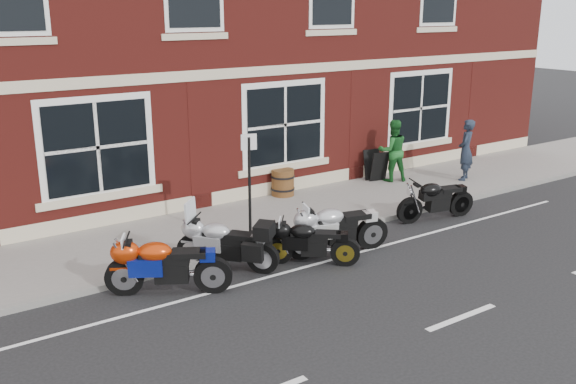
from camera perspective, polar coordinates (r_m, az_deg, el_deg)
name	(u,v)px	position (r m, az deg, el deg)	size (l,w,h in m)	color
ground	(347,260)	(13.17, 5.28, -6.08)	(80.00, 80.00, 0.00)	black
sidewalk	(268,219)	(15.43, -1.79, -2.39)	(30.00, 3.00, 0.12)	slate
kerb	(306,238)	(14.20, 1.64, -4.07)	(30.00, 0.16, 0.12)	slate
moto_touring_silver	(225,241)	(12.61, -5.66, -4.37)	(1.43, 1.72, 1.39)	black
moto_sport_red	(166,263)	(11.67, -10.81, -6.23)	(2.02, 1.27, 1.02)	black
moto_sport_black	(310,241)	(12.77, 1.95, -4.36)	(1.55, 1.32, 0.86)	black
moto_sport_silver	(335,227)	(13.31, 4.20, -3.09)	(2.26, 0.65, 1.03)	black
moto_naked_black	(434,198)	(15.79, 12.82, -0.52)	(2.09, 0.56, 0.95)	black
pedestrian_left	(466,150)	(19.15, 15.52, 3.63)	(0.64, 0.42, 1.76)	#1C2432
pedestrian_right	(393,151)	(18.58, 9.29, 3.66)	(0.86, 0.67, 1.78)	#195921
a_board_sign	(376,165)	(18.64, 7.82, 2.35)	(0.53, 0.35, 0.88)	black
barrel_planter	(283,182)	(17.03, -0.47, 0.86)	(0.63, 0.63, 0.70)	#482513
parking_sign	(249,181)	(13.38, -3.44, 0.99)	(0.33, 0.11, 2.35)	black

